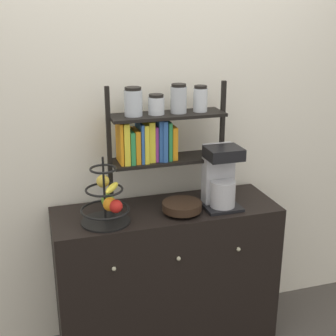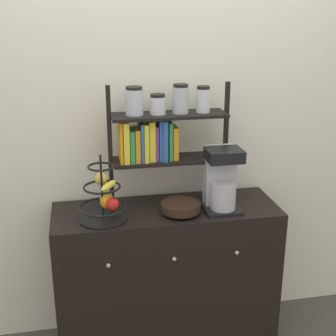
# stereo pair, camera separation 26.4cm
# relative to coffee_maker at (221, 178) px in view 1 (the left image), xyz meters

# --- Properties ---
(wall_back) EXTENTS (7.00, 0.05, 2.60)m
(wall_back) POSITION_rel_coffee_maker_xyz_m (-0.31, 0.33, 0.20)
(wall_back) COLOR silver
(wall_back) RESTS_ON ground_plane
(sideboard) EXTENTS (1.31, 0.47, 0.92)m
(sideboard) POSITION_rel_coffee_maker_xyz_m (-0.31, 0.06, -0.64)
(sideboard) COLOR black
(sideboard) RESTS_ON ground_plane
(coffee_maker) EXTENTS (0.21, 0.21, 0.37)m
(coffee_maker) POSITION_rel_coffee_maker_xyz_m (0.00, 0.00, 0.00)
(coffee_maker) COLOR black
(coffee_maker) RESTS_ON sideboard
(fruit_stand) EXTENTS (0.27, 0.27, 0.37)m
(fruit_stand) POSITION_rel_coffee_maker_xyz_m (-0.67, -0.02, -0.06)
(fruit_stand) COLOR black
(fruit_stand) RESTS_ON sideboard
(wooden_bowl) EXTENTS (0.23, 0.23, 0.07)m
(wooden_bowl) POSITION_rel_coffee_maker_xyz_m (-0.24, -0.03, -0.14)
(wooden_bowl) COLOR black
(wooden_bowl) RESTS_ON sideboard
(shelf_hutch) EXTENTS (0.70, 0.20, 0.71)m
(shelf_hutch) POSITION_rel_coffee_maker_xyz_m (-0.34, 0.14, 0.27)
(shelf_hutch) COLOR black
(shelf_hutch) RESTS_ON sideboard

